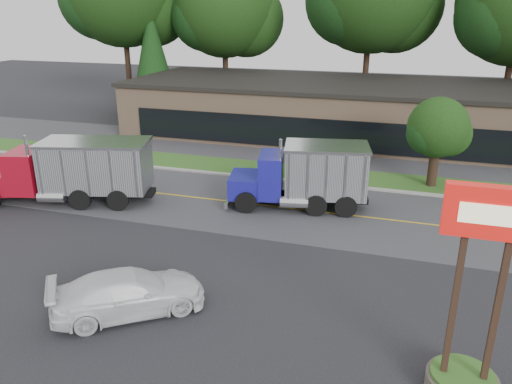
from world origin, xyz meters
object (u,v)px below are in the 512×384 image
dump_truck_blue (306,174)px  dump_truck_red (72,169)px  rally_car (129,293)px  bilo_sign (471,329)px

dump_truck_blue → dump_truck_red: bearing=2.7°
rally_car → dump_truck_blue: bearing=-55.4°
bilo_sign → rally_car: bearing=176.2°
bilo_sign → rally_car: size_ratio=1.16×
dump_truck_red → dump_truck_blue: same height
bilo_sign → dump_truck_red: size_ratio=0.61×
bilo_sign → dump_truck_red: (-18.87, 9.07, -0.21)m
dump_truck_red → rally_car: dump_truck_red is taller
bilo_sign → rally_car: (-10.60, 0.71, -1.28)m
dump_truck_red → rally_car: 11.80m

